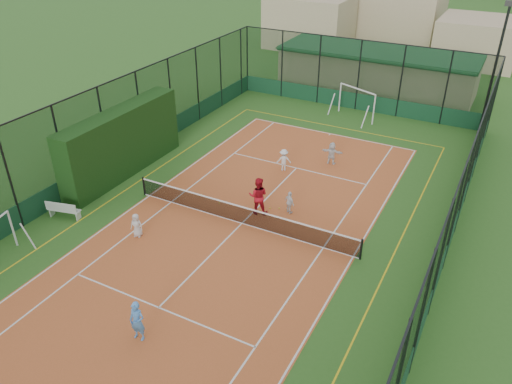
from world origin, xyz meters
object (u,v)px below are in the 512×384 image
child_far_left (284,160)px  child_far_back (332,153)px  child_near_mid (137,321)px  child_far_right (290,202)px  child_near_left (137,225)px  floodlight_ne (494,71)px  clubhouse (377,70)px  futsal_goal_far (356,103)px  coach (258,196)px  white_bench (64,209)px

child_far_left → child_far_back: bearing=-165.4°
child_near_mid → child_far_right: size_ratio=1.35×
child_near_left → child_far_right: (5.30, 5.00, 0.01)m
child_far_right → child_near_left: bearing=73.4°
floodlight_ne → clubhouse: bearing=147.9°
child_far_right → child_far_back: 5.96m
futsal_goal_far → child_far_left: futsal_goal_far is taller
child_far_right → child_far_back: size_ratio=0.88×
futsal_goal_far → coach: bearing=-67.0°
child_near_left → coach: size_ratio=0.60×
white_bench → child_near_mid: 9.27m
child_far_left → child_near_left: bearing=40.7°
floodlight_ne → futsal_goal_far: bearing=-171.5°
child_near_mid → coach: coach is taller
child_near_left → clubhouse: bearing=66.3°
child_far_back → coach: (-1.30, -6.66, 0.29)m
coach → child_far_right: bearing=-172.9°
floodlight_ne → child_near_mid: floodlight_ne is taller
floodlight_ne → white_bench: floodlight_ne is taller
child_far_right → coach: (-1.35, -0.70, 0.37)m
floodlight_ne → child_near_left: bearing=-122.0°
white_bench → coach: 9.33m
coach → floodlight_ne: bearing=-138.9°
clubhouse → child_near_left: bearing=-98.4°
white_bench → child_near_left: (4.10, 0.41, 0.13)m
child_near_mid → child_far_right: child_near_mid is taller
child_near_mid → child_far_back: (1.20, 15.77, -0.13)m
child_far_right → clubhouse: bearing=-55.4°
floodlight_ne → child_near_mid: bearing=-108.6°
child_far_left → coach: bearing=69.9°
clubhouse → child_far_left: clubhouse is taller
child_near_left → floodlight_ne: bearing=42.7°
floodlight_ne → child_far_left: floodlight_ne is taller
clubhouse → coach: 20.81m
floodlight_ne → child_near_left: 23.49m
futsal_goal_far → child_far_right: 13.54m
child_far_left → futsal_goal_far: bearing=-126.2°
futsal_goal_far → white_bench: bearing=-89.6°
clubhouse → child_far_back: size_ratio=11.44×
floodlight_ne → child_near_left: (-12.30, -19.69, -3.54)m
child_far_left → coach: 4.69m
clubhouse → child_far_back: (1.54, -14.14, -0.90)m
child_far_back → coach: 6.79m
child_near_left → child_far_left: 9.45m
child_near_mid → coach: 9.11m
white_bench → child_far_right: bearing=16.1°
coach → child_near_mid: bearing=70.3°
futsal_goal_far → coach: 14.19m
futsal_goal_far → child_far_right: size_ratio=2.75×
clubhouse → child_far_back: bearing=-83.8°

